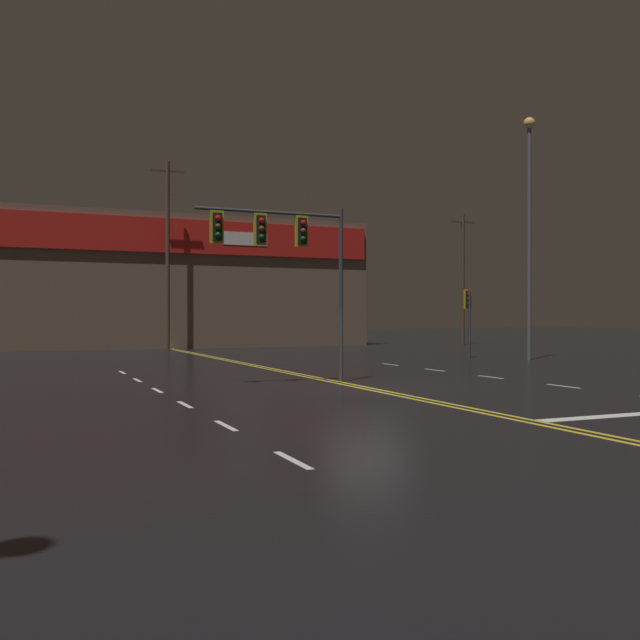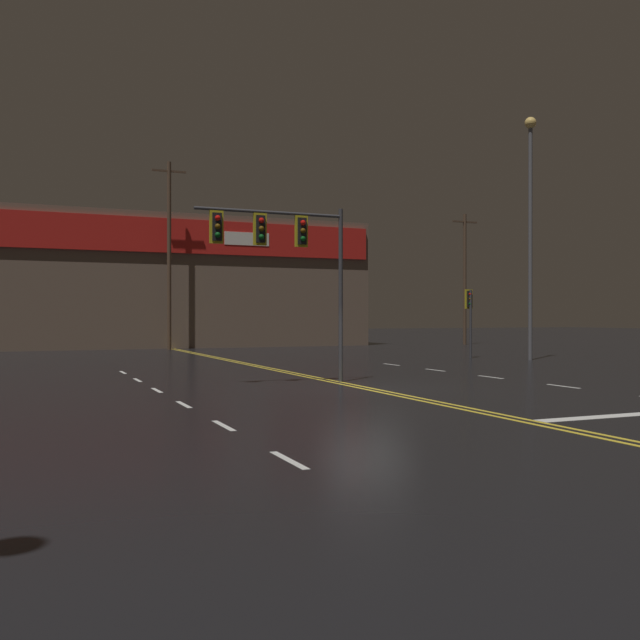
{
  "view_description": "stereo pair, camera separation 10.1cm",
  "coord_description": "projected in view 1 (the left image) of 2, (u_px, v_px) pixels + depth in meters",
  "views": [
    {
      "loc": [
        -9.5,
        -18.71,
        2.09
      ],
      "look_at": [
        0.0,
        3.46,
        2.0
      ],
      "focal_mm": 40.0,
      "sensor_mm": 36.0,
      "label": 1
    },
    {
      "loc": [
        -9.41,
        -18.75,
        2.09
      ],
      "look_at": [
        0.0,
        3.46,
        2.0
      ],
      "focal_mm": 40.0,
      "sensor_mm": 36.0,
      "label": 2
    }
  ],
  "objects": [
    {
      "name": "utility_pole_row",
      "position": [
        169.0,
        261.0,
        45.9
      ],
      "size": [
        45.46,
        0.26,
        12.12
      ],
      "color": "#4C3828",
      "rests_on": "ground"
    },
    {
      "name": "traffic_signal_corner_northeast",
      "position": [
        468.0,
        308.0,
        36.5
      ],
      "size": [
        0.42,
        0.36,
        3.53
      ],
      "color": "#38383D",
      "rests_on": "ground"
    },
    {
      "name": "ground_plane",
      "position": [
        366.0,
        388.0,
        20.95
      ],
      "size": [
        200.0,
        200.0,
        0.0
      ],
      "primitive_type": "plane",
      "color": "black"
    },
    {
      "name": "road_markings",
      "position": [
        430.0,
        392.0,
        20.0
      ],
      "size": [
        17.15,
        60.0,
        0.01
      ],
      "color": "gold",
      "rests_on": "ground"
    },
    {
      "name": "traffic_signal_median",
      "position": [
        281.0,
        243.0,
        22.2
      ],
      "size": [
        4.87,
        0.36,
        5.6
      ],
      "color": "#38383D",
      "rests_on": "ground"
    },
    {
      "name": "building_backdrop",
      "position": [
        157.0,
        283.0,
        51.87
      ],
      "size": [
        29.19,
        10.23,
        9.11
      ],
      "color": "brown",
      "rests_on": "ground"
    },
    {
      "name": "streetlight_far_left",
      "position": [
        529.0,
        210.0,
        34.82
      ],
      "size": [
        0.56,
        0.56,
        11.88
      ],
      "color": "#59595E",
      "rests_on": "ground"
    }
  ]
}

